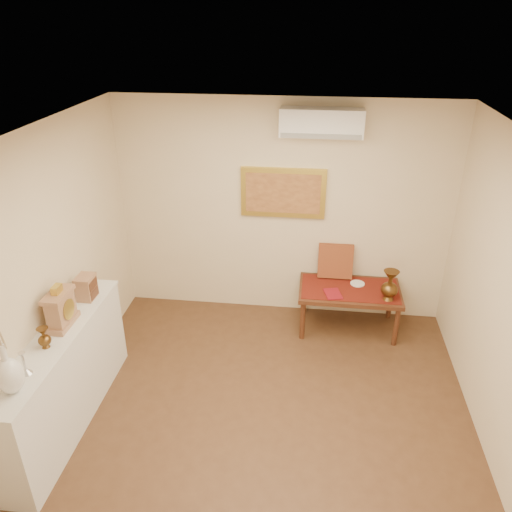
% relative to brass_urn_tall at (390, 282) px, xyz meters
% --- Properties ---
extents(floor, '(4.50, 4.50, 0.00)m').
position_rel_brass_urn_tall_xyz_m(floor, '(-1.27, -1.69, -0.78)').
color(floor, brown).
rests_on(floor, ground).
extents(ceiling, '(4.50, 4.50, 0.00)m').
position_rel_brass_urn_tall_xyz_m(ceiling, '(-1.27, -1.69, 1.92)').
color(ceiling, white).
rests_on(ceiling, ground).
extents(wall_back, '(4.00, 0.02, 2.70)m').
position_rel_brass_urn_tall_xyz_m(wall_back, '(-1.27, 0.56, 0.57)').
color(wall_back, beige).
rests_on(wall_back, ground).
extents(wall_left, '(0.02, 4.50, 2.70)m').
position_rel_brass_urn_tall_xyz_m(wall_left, '(-3.27, -1.69, 0.57)').
color(wall_left, beige).
rests_on(wall_left, ground).
extents(candlestick, '(0.10, 0.10, 0.20)m').
position_rel_brass_urn_tall_xyz_m(candlestick, '(-3.08, -2.19, 0.30)').
color(candlestick, silver).
rests_on(candlestick, display_ledge).
extents(brass_urn_small, '(0.11, 0.11, 0.25)m').
position_rel_brass_urn_tall_xyz_m(brass_urn_small, '(-3.10, -1.85, 0.32)').
color(brass_urn_small, brown).
rests_on(brass_urn_small, display_ledge).
extents(table_cloth, '(1.14, 0.59, 0.01)m').
position_rel_brass_urn_tall_xyz_m(table_cloth, '(-0.42, 0.19, -0.23)').
color(table_cloth, maroon).
rests_on(table_cloth, low_table).
extents(brass_urn_tall, '(0.20, 0.20, 0.44)m').
position_rel_brass_urn_tall_xyz_m(brass_urn_tall, '(0.00, 0.00, 0.00)').
color(brass_urn_tall, brown).
rests_on(brass_urn_tall, table_cloth).
extents(plate, '(0.17, 0.17, 0.01)m').
position_rel_brass_urn_tall_xyz_m(plate, '(-0.33, 0.31, -0.22)').
color(plate, silver).
rests_on(plate, table_cloth).
extents(menu, '(0.24, 0.29, 0.01)m').
position_rel_brass_urn_tall_xyz_m(menu, '(-0.63, 0.03, -0.22)').
color(menu, maroon).
rests_on(menu, table_cloth).
extents(cushion, '(0.42, 0.19, 0.43)m').
position_rel_brass_urn_tall_xyz_m(cushion, '(-0.60, 0.47, -0.01)').
color(cushion, maroon).
rests_on(cushion, table_cloth).
extents(display_ledge, '(0.37, 2.02, 0.98)m').
position_rel_brass_urn_tall_xyz_m(display_ledge, '(-3.10, -1.69, -0.29)').
color(display_ledge, silver).
rests_on(display_ledge, floor).
extents(mantel_clock, '(0.17, 0.36, 0.41)m').
position_rel_brass_urn_tall_xyz_m(mantel_clock, '(-3.10, -1.52, 0.37)').
color(mantel_clock, '#A57655').
rests_on(mantel_clock, display_ledge).
extents(wooden_chest, '(0.16, 0.21, 0.24)m').
position_rel_brass_urn_tall_xyz_m(wooden_chest, '(-3.08, -1.05, 0.32)').
color(wooden_chest, '#A57655').
rests_on(wooden_chest, display_ledge).
extents(low_table, '(1.20, 0.70, 0.55)m').
position_rel_brass_urn_tall_xyz_m(low_table, '(-0.42, 0.19, -0.30)').
color(low_table, '#4E2817').
rests_on(low_table, floor).
extents(painting, '(1.00, 0.06, 0.60)m').
position_rel_brass_urn_tall_xyz_m(painting, '(-1.27, 0.54, 0.82)').
color(painting, gold).
rests_on(painting, wall_back).
extents(ac_unit, '(0.90, 0.25, 0.30)m').
position_rel_brass_urn_tall_xyz_m(ac_unit, '(-0.87, 0.43, 1.67)').
color(ac_unit, white).
rests_on(ac_unit, wall_back).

